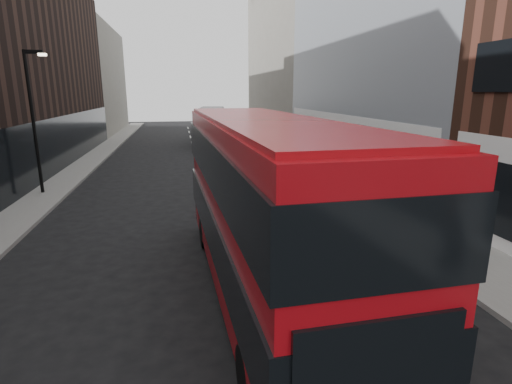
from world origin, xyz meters
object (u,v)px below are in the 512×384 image
grey_bus (211,124)px  car_a (253,182)px  street_lamp (34,113)px  red_bus (263,201)px  car_b (249,173)px  car_c (245,153)px

grey_bus → car_a: bearing=-81.1°
street_lamp → car_a: street_lamp is taller
grey_bus → car_a: (0.34, -22.44, -1.15)m
red_bus → grey_bus: (1.20, 32.44, -0.67)m
street_lamp → car_b: size_ratio=1.82×
red_bus → grey_bus: size_ratio=1.03×
grey_bus → car_b: 19.74m
car_a → grey_bus: bearing=87.3°
car_c → car_b: bearing=-101.0°
grey_bus → car_a: grey_bus is taller
car_b → street_lamp: bearing=-176.4°
street_lamp → car_b: street_lamp is taller
grey_bus → car_c: size_ratio=2.66×
street_lamp → grey_bus: street_lamp is taller
red_bus → street_lamp: bearing=124.0°
grey_bus → car_b: (0.63, -19.69, -1.26)m
street_lamp → grey_bus: size_ratio=0.63×
red_bus → car_b: 13.03m
red_bus → car_b: size_ratio=3.00×
car_a → car_b: 2.77m
grey_bus → car_a: 22.47m
car_a → car_c: car_a is taller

